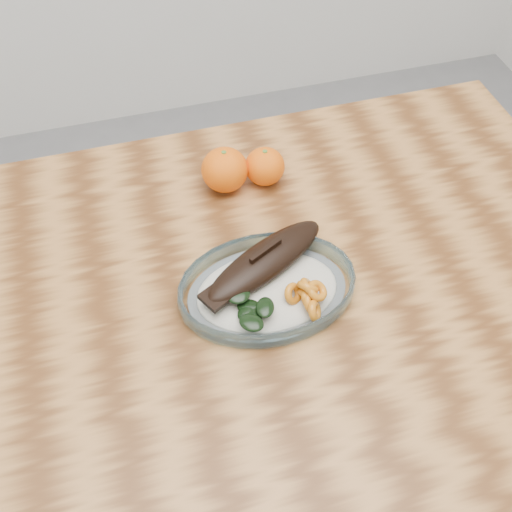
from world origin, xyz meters
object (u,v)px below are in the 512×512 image
(dining_table, at_px, (248,333))
(plated_meal, at_px, (267,286))
(orange_right, at_px, (265,166))
(orange_left, at_px, (225,170))

(dining_table, relative_size, plated_meal, 2.50)
(dining_table, relative_size, orange_right, 17.76)
(dining_table, distance_m, orange_right, 0.28)
(dining_table, height_order, plated_meal, plated_meal)
(orange_right, bearing_deg, plated_meal, -105.48)
(plated_meal, xyz_separation_m, orange_left, (-0.00, 0.24, 0.02))
(dining_table, xyz_separation_m, plated_meal, (0.03, -0.01, 0.12))
(plated_meal, bearing_deg, dining_table, 170.74)
(orange_left, relative_size, orange_right, 1.16)
(dining_table, distance_m, plated_meal, 0.12)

